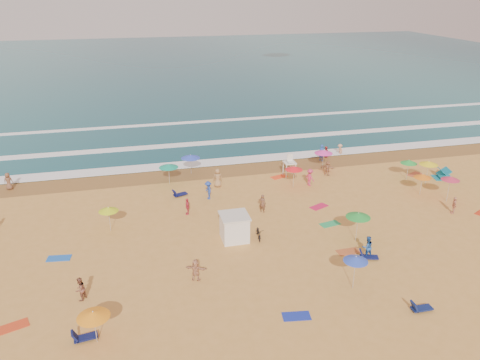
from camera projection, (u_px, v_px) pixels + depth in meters
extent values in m
plane|color=gold|center=(267.00, 222.00, 39.50)|extent=(220.00, 220.00, 0.00)
cube|color=#0C4756|center=(169.00, 66.00, 114.79)|extent=(220.00, 140.00, 0.18)
plane|color=olive|center=(234.00, 169.00, 50.70)|extent=(220.00, 220.00, 0.00)
cube|color=white|center=(229.00, 161.00, 52.90)|extent=(200.00, 2.20, 0.05)
cube|color=white|center=(217.00, 142.00, 59.18)|extent=(200.00, 1.60, 0.05)
cube|color=white|center=(204.00, 122.00, 68.14)|extent=(200.00, 1.20, 0.05)
cube|color=white|center=(234.00, 228.00, 36.45)|extent=(2.00, 2.00, 2.00)
cube|color=silver|center=(234.00, 216.00, 36.04)|extent=(2.20, 2.20, 0.12)
imported|color=black|center=(259.00, 233.00, 36.80)|extent=(0.88, 1.85, 0.94)
cone|color=orange|center=(93.00, 314.00, 25.50)|extent=(1.82, 1.82, 0.35)
cone|color=#C92C4C|center=(451.00, 178.00, 42.40)|extent=(1.64, 1.64, 0.35)
cone|color=blue|center=(356.00, 259.00, 30.04)|extent=(1.60, 1.60, 0.35)
cone|color=#C8E117|center=(108.00, 209.00, 37.36)|extent=(1.58, 1.58, 0.35)
cone|color=green|center=(409.00, 162.00, 47.37)|extent=(1.64, 1.64, 0.35)
cone|color=red|center=(294.00, 168.00, 45.46)|extent=(1.71, 1.71, 0.35)
cone|color=yellow|center=(429.00, 163.00, 46.02)|extent=(1.80, 1.80, 0.35)
cone|color=orange|center=(423.00, 176.00, 43.92)|extent=(1.64, 1.64, 0.35)
cone|color=blue|center=(190.00, 156.00, 48.95)|extent=(1.99, 1.99, 0.35)
cone|color=#F937B1|center=(324.00, 152.00, 49.94)|extent=(1.95, 1.95, 0.35)
cone|color=green|center=(358.00, 215.00, 35.76)|extent=(1.89, 1.89, 0.35)
cone|color=#139D7A|center=(169.00, 166.00, 46.23)|extent=(1.92, 1.92, 0.35)
cube|color=#0E154A|center=(86.00, 337.00, 26.33)|extent=(1.37, 0.74, 0.34)
cube|color=#101750|center=(369.00, 257.00, 34.10)|extent=(1.41, 0.92, 0.34)
cube|color=#101C52|center=(422.00, 308.00, 28.69)|extent=(1.30, 0.57, 0.34)
cube|color=#0F134B|center=(180.00, 194.00, 44.31)|extent=(1.41, 0.97, 0.34)
cube|color=red|center=(13.00, 327.00, 27.39)|extent=(1.89, 1.37, 0.03)
cube|color=blue|center=(59.00, 258.00, 34.23)|extent=(1.80, 1.07, 0.03)
cube|color=#FF451C|center=(279.00, 177.00, 48.75)|extent=(1.88, 1.34, 0.03)
cube|color=#B9572B|center=(348.00, 252.00, 35.09)|extent=(1.72, 0.91, 0.03)
cube|color=#CE194A|center=(319.00, 207.00, 42.20)|extent=(1.90, 1.48, 0.03)
cube|color=#1A2CA4|center=(296.00, 316.00, 28.25)|extent=(1.81, 1.10, 0.03)
cube|color=#279F59|center=(330.00, 224.00, 39.13)|extent=(1.84, 1.18, 0.03)
cube|color=#C5512E|center=(414.00, 174.00, 49.41)|extent=(1.90, 1.49, 0.03)
imported|color=#D0345B|center=(310.00, 177.00, 46.35)|extent=(1.02, 1.28, 1.74)
imported|color=blue|center=(321.00, 153.00, 52.91)|extent=(0.76, 0.83, 1.90)
imported|color=#B87C55|center=(327.00, 168.00, 48.90)|extent=(1.37, 1.34, 1.57)
imported|color=brown|center=(80.00, 289.00, 29.45)|extent=(0.93, 0.98, 1.60)
imported|color=red|center=(325.00, 153.00, 53.99)|extent=(0.96, 0.87, 1.61)
imported|color=tan|center=(340.00, 150.00, 54.91)|extent=(0.74, 1.10, 1.58)
imported|color=tan|center=(196.00, 270.00, 31.44)|extent=(1.53, 1.03, 1.58)
imported|color=#2341A4|center=(208.00, 190.00, 43.44)|extent=(0.77, 1.19, 1.75)
imported|color=#D83649|center=(187.00, 206.00, 40.58)|extent=(0.49, 0.92, 1.50)
imported|color=#2252A1|center=(367.00, 247.00, 34.11)|extent=(0.83, 0.65, 1.70)
imported|color=#A97D4E|center=(218.00, 178.00, 46.05)|extent=(1.02, 0.77, 1.89)
imported|color=brown|center=(263.00, 203.00, 40.94)|extent=(0.72, 0.70, 1.67)
imported|color=brown|center=(8.00, 181.00, 45.48)|extent=(0.90, 0.64, 1.72)
imported|color=tan|center=(454.00, 205.00, 40.75)|extent=(0.74, 0.97, 1.54)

